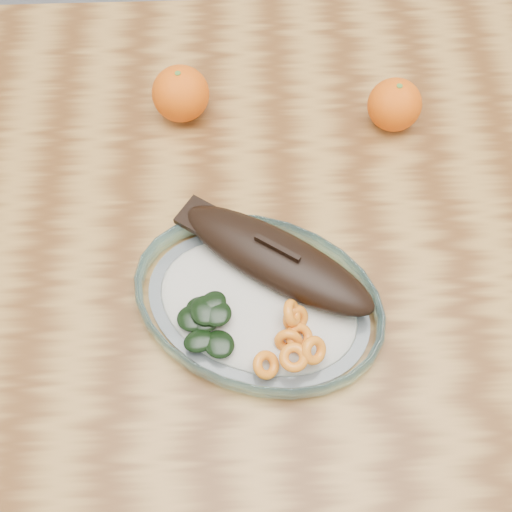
% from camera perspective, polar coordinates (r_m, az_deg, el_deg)
% --- Properties ---
extents(ground, '(3.00, 3.00, 0.00)m').
position_cam_1_polar(ground, '(1.53, 1.47, -11.05)').
color(ground, slate).
rests_on(ground, ground).
extents(dining_table, '(1.20, 0.80, 0.75)m').
position_cam_1_polar(dining_table, '(0.94, 2.36, 1.56)').
color(dining_table, brown).
rests_on(dining_table, ground).
extents(plated_meal, '(0.71, 0.71, 0.08)m').
position_cam_1_polar(plated_meal, '(0.76, 0.26, -3.78)').
color(plated_meal, white).
rests_on(plated_meal, dining_table).
extents(orange_left, '(0.08, 0.08, 0.08)m').
position_cam_1_polar(orange_left, '(0.93, -6.71, 14.13)').
color(orange_left, '#DD3804').
rests_on(orange_left, dining_table).
extents(orange_right, '(0.07, 0.07, 0.07)m').
position_cam_1_polar(orange_right, '(0.93, 12.21, 13.00)').
color(orange_right, '#DD3804').
rests_on(orange_right, dining_table).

